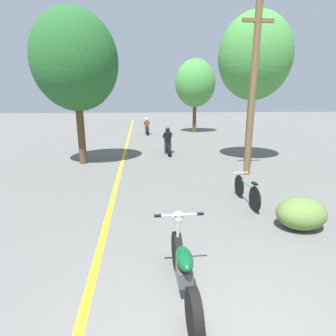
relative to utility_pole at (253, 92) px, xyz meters
name	(u,v)px	position (x,y,z in m)	size (l,w,h in m)	color
lane_stripe_center	(126,149)	(-4.91, 5.83, -3.08)	(0.14, 48.00, 0.01)	yellow
utility_pole	(253,92)	(0.00, 0.00, 0.00)	(1.10, 0.24, 5.99)	brown
roadside_tree_right_near	(255,57)	(1.02, 2.38, 1.51)	(3.21, 2.88, 6.46)	#513A23
roadside_tree_right_far	(195,83)	(0.84, 13.86, 1.10)	(3.48, 3.13, 6.20)	#513A23
roadside_tree_left	(75,61)	(-6.64, 2.55, 1.25)	(3.54, 3.18, 6.39)	#513A23
roadside_bush	(301,214)	(-0.57, -4.38, -2.73)	(1.10, 0.88, 0.70)	#5B7A38
motorcycle_foreground	(184,269)	(-3.51, -6.12, -2.66)	(0.78, 2.02, 1.07)	black
motorcycle_rider_lead	(168,144)	(-2.59, 4.34, -2.55)	(0.50, 1.96, 1.40)	black
motorcycle_rider_far	(147,128)	(-3.43, 12.80, -2.55)	(0.50, 2.04, 1.40)	black
bicycle_parked	(247,191)	(-1.19, -2.84, -2.73)	(0.44, 1.73, 0.77)	black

